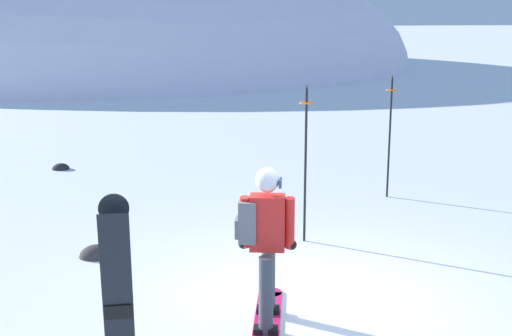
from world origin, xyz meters
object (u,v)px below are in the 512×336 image
(rock_mid, at_px, (61,169))
(rock_small, at_px, (97,256))
(snowboarder_main, at_px, (264,242))
(piste_marker_near, at_px, (390,129))
(spare_snowboard, at_px, (117,281))
(piste_marker_far, at_px, (306,154))

(rock_mid, bearing_deg, rock_small, -77.94)
(snowboarder_main, height_order, piste_marker_near, piste_marker_near)
(spare_snowboard, bearing_deg, rock_small, 98.70)
(snowboarder_main, height_order, spare_snowboard, snowboarder_main)
(spare_snowboard, bearing_deg, piste_marker_far, 51.42)
(rock_mid, xyz_separation_m, rock_small, (1.15, -5.38, 0.00))
(spare_snowboard, bearing_deg, rock_mid, 100.88)
(snowboarder_main, relative_size, piste_marker_far, 0.79)
(spare_snowboard, xyz_separation_m, piste_marker_far, (2.48, 3.11, 0.45))
(piste_marker_near, bearing_deg, rock_mid, 152.94)
(piste_marker_near, xyz_separation_m, rock_small, (-4.93, -2.28, -1.24))
(piste_marker_far, bearing_deg, rock_small, -176.38)
(piste_marker_near, bearing_deg, snowboarder_main, -123.17)
(snowboarder_main, distance_m, rock_mid, 8.35)
(snowboarder_main, bearing_deg, piste_marker_near, 56.83)
(piste_marker_near, distance_m, rock_mid, 6.94)
(snowboarder_main, height_order, piste_marker_far, piste_marker_far)
(rock_small, bearing_deg, piste_marker_near, 24.77)
(snowboarder_main, xyz_separation_m, piste_marker_near, (3.01, 4.60, 0.32))
(spare_snowboard, distance_m, piste_marker_near, 6.88)
(piste_marker_far, xyz_separation_m, rock_small, (-2.93, -0.19, -1.29))
(spare_snowboard, bearing_deg, piste_marker_near, 49.25)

